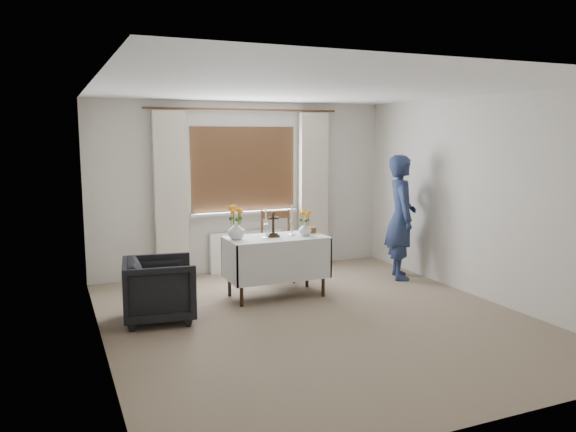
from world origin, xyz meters
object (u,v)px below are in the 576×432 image
at_px(flower_vase_right, 305,229).
at_px(altar_table, 276,267).
at_px(flower_vase_left, 236,230).
at_px(armchair, 160,289).
at_px(wooden_cross, 273,224).
at_px(person, 401,217).
at_px(wooden_chair, 278,246).

bearing_deg(flower_vase_right, altar_table, 170.54).
bearing_deg(flower_vase_left, armchair, -158.80).
distance_m(altar_table, flower_vase_left, 0.71).
distance_m(armchair, wooden_cross, 1.63).
height_order(armchair, flower_vase_right, flower_vase_right).
xyz_separation_m(altar_table, wooden_cross, (-0.04, 0.01, 0.54)).
distance_m(person, flower_vase_right, 1.61).
bearing_deg(flower_vase_right, wooden_cross, 170.59).
bearing_deg(flower_vase_left, person, 3.03).
distance_m(armchair, flower_vase_right, 1.97).
distance_m(person, flower_vase_left, 2.47).
xyz_separation_m(altar_table, flower_vase_left, (-0.51, 0.04, 0.49)).
xyz_separation_m(altar_table, wooden_chair, (0.31, 0.71, 0.10)).
relative_size(person, wooden_cross, 5.55).
bearing_deg(person, wooden_chair, 94.03).
relative_size(armchair, wooden_cross, 2.43).
bearing_deg(flower_vase_left, flower_vase_right, -6.58).
relative_size(wooden_chair, armchair, 1.27).
xyz_separation_m(altar_table, armchair, (-1.52, -0.35, -0.03)).
relative_size(altar_table, person, 0.71).
bearing_deg(person, flower_vase_left, 115.06).
distance_m(armchair, person, 3.56).
bearing_deg(armchair, person, -73.69).
bearing_deg(armchair, flower_vase_left, -61.04).
xyz_separation_m(person, flower_vase_right, (-1.60, -0.23, -0.03)).
height_order(flower_vase_left, flower_vase_right, flower_vase_left).
relative_size(wooden_cross, flower_vase_left, 1.44).
relative_size(wooden_chair, flower_vase_left, 4.44).
distance_m(wooden_chair, wooden_cross, 0.90).
xyz_separation_m(person, flower_vase_left, (-2.47, -0.13, -0.00)).
bearing_deg(wooden_chair, flower_vase_right, -74.13).
height_order(altar_table, flower_vase_left, flower_vase_left).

